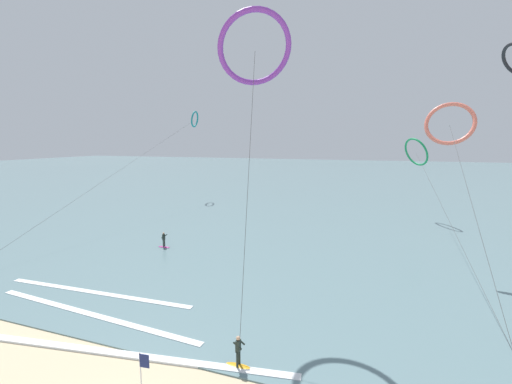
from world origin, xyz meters
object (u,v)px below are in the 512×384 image
surfer_amber (238,353)px  kite_coral (450,124)px  kite_emerald (416,152)px  surfer_magenta (164,241)px  beach_flag (143,374)px  kite_teal (194,119)px  kite_violet (255,48)px

surfer_amber → kite_coral: (12.61, 19.99, 12.40)m
kite_emerald → kite_coral: bearing=146.1°
surfer_amber → surfer_magenta: (-15.10, 15.60, 0.00)m
kite_emerald → beach_flag: 47.22m
surfer_magenta → kite_coral: (27.70, 4.39, 12.40)m
kite_teal → beach_flag: bearing=19.6°
surfer_magenta → kite_teal: (-13.22, 31.18, 15.19)m
surfer_amber → kite_teal: kite_teal is taller
kite_teal → kite_violet: kite_violet is taller
surfer_magenta → kite_teal: bearing=17.4°
surfer_amber → kite_coral: kite_coral is taller
kite_emerald → beach_flag: bearing=126.5°
surfer_amber → kite_teal: 56.75m
surfer_amber → kite_violet: kite_violet is taller
surfer_magenta → kite_emerald: bearing=-54.0°
surfer_magenta → kite_emerald: kite_emerald is taller
surfer_magenta → kite_coral: kite_coral is taller
kite_teal → beach_flag: size_ratio=16.48×
beach_flag → kite_emerald: bearing=71.1°
surfer_amber → kite_coral: size_ratio=0.08×
kite_violet → kite_coral: kite_violet is taller
kite_violet → beach_flag: kite_violet is taller
kite_coral → surfer_magenta: bearing=-157.9°
surfer_magenta → kite_coral: 30.67m
surfer_amber → beach_flag: size_ratio=0.59×
kite_emerald → kite_coral: size_ratio=1.67×
kite_emerald → surfer_magenta: bearing=96.9°
surfer_amber → kite_coral: 26.69m
kite_violet → kite_coral: bearing=-172.0°
surfer_amber → beach_flag: bearing=-32.9°
beach_flag → kite_violet: bearing=85.7°
kite_violet → beach_flag: size_ratio=6.98×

